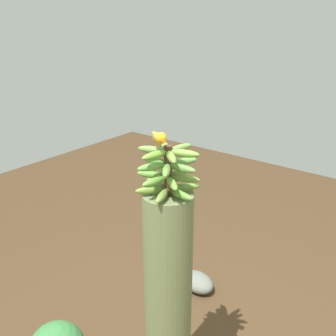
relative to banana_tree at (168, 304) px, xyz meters
name	(u,v)px	position (x,y,z in m)	size (l,w,h in m)	color
banana_tree	(168,304)	(0.00, 0.00, 0.00)	(0.25, 0.25, 1.30)	olive
banana_bunch	(168,171)	(0.00, 0.00, 0.77)	(0.31, 0.31, 0.24)	#4C2D1E
perched_bird	(160,138)	(0.01, 0.05, 0.94)	(0.16, 0.11, 0.08)	#C68933
garden_rock	(198,282)	(0.39, -0.89, -0.58)	(0.29, 0.21, 0.14)	slate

